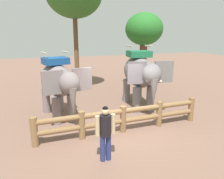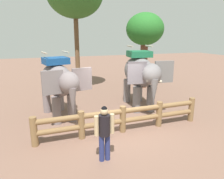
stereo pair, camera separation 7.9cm
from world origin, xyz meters
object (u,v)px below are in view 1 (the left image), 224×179
Objects in this scene: log_fence at (123,117)px; elephant_center at (140,74)px; tree_far_left at (144,31)px; elephant_near_left at (58,82)px; tourist_woman_in_black at (105,130)px.

log_fence is 3.24m from elephant_center.
elephant_center is 0.73× the size of tree_far_left.
tree_far_left is at bearing 56.75° from log_fence.
log_fence is 1.79× the size of elephant_center.
elephant_near_left is 7.79m from tree_far_left.
log_fence is 8.23m from tree_far_left.
elephant_near_left reaches higher than log_fence.
elephant_near_left is at bearing 103.13° from tourist_woman_in_black.
elephant_center is 2.18× the size of tourist_woman_in_black.
elephant_center is (1.88, 2.36, 1.19)m from log_fence.
tree_far_left is at bearing 60.31° from elephant_center.
tree_far_left reaches higher than log_fence.
elephant_near_left is 2.07× the size of tourist_woman_in_black.
log_fence is 2.08m from tourist_woman_in_black.
tree_far_left reaches higher than tourist_woman_in_black.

